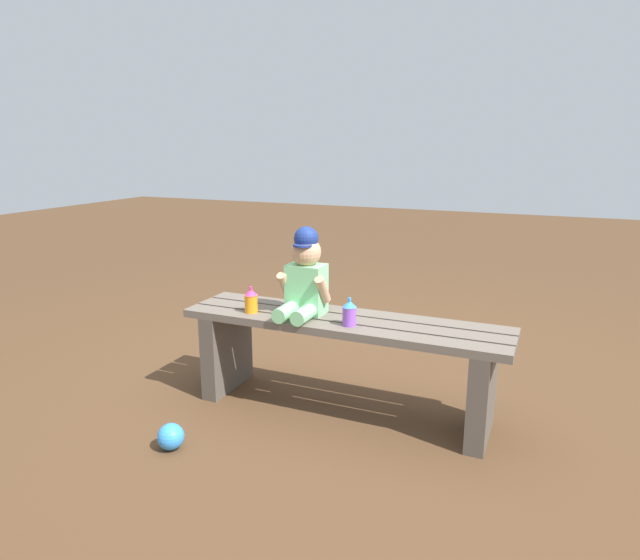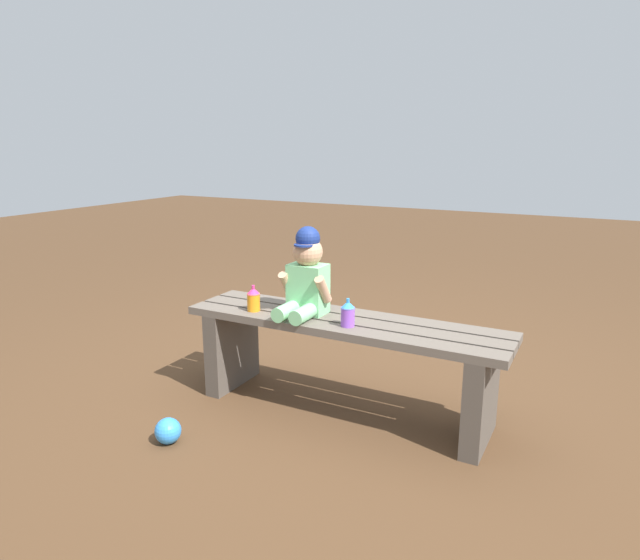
{
  "view_description": "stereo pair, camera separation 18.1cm",
  "coord_description": "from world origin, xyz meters",
  "px_view_note": "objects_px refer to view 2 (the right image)",
  "views": [
    {
      "loc": [
        0.86,
        -2.25,
        1.22
      ],
      "look_at": [
        -0.09,
        -0.05,
        0.63
      ],
      "focal_mm": 31.42,
      "sensor_mm": 36.0,
      "label": 1
    },
    {
      "loc": [
        1.02,
        -2.17,
        1.22
      ],
      "look_at": [
        -0.09,
        -0.05,
        0.63
      ],
      "focal_mm": 31.42,
      "sensor_mm": 36.0,
      "label": 2
    }
  ],
  "objects_px": {
    "child_figure": "(306,276)",
    "toy_ball": "(168,431)",
    "park_bench": "(343,350)",
    "sippy_cup_left": "(253,299)",
    "sippy_cup_right": "(348,313)"
  },
  "relations": [
    {
      "from": "sippy_cup_right",
      "to": "park_bench",
      "type": "bearing_deg",
      "value": 125.11
    },
    {
      "from": "park_bench",
      "to": "child_figure",
      "type": "height_order",
      "value": "child_figure"
    },
    {
      "from": "child_figure",
      "to": "toy_ball",
      "type": "distance_m",
      "value": 0.89
    },
    {
      "from": "park_bench",
      "to": "child_figure",
      "type": "distance_m",
      "value": 0.37
    },
    {
      "from": "child_figure",
      "to": "sippy_cup_left",
      "type": "relative_size",
      "value": 3.26
    },
    {
      "from": "sippy_cup_left",
      "to": "sippy_cup_right",
      "type": "bearing_deg",
      "value": 0.0
    },
    {
      "from": "child_figure",
      "to": "sippy_cup_left",
      "type": "height_order",
      "value": "child_figure"
    },
    {
      "from": "park_bench",
      "to": "sippy_cup_left",
      "type": "relative_size",
      "value": 12.01
    },
    {
      "from": "child_figure",
      "to": "sippy_cup_right",
      "type": "height_order",
      "value": "child_figure"
    },
    {
      "from": "sippy_cup_left",
      "to": "sippy_cup_right",
      "type": "height_order",
      "value": "same"
    },
    {
      "from": "park_bench",
      "to": "child_figure",
      "type": "bearing_deg",
      "value": -177.26
    },
    {
      "from": "sippy_cup_left",
      "to": "toy_ball",
      "type": "xyz_separation_m",
      "value": [
        -0.09,
        -0.52,
        -0.45
      ]
    },
    {
      "from": "park_bench",
      "to": "child_figure",
      "type": "relative_size",
      "value": 3.68
    },
    {
      "from": "sippy_cup_left",
      "to": "park_bench",
      "type": "bearing_deg",
      "value": 11.09
    },
    {
      "from": "child_figure",
      "to": "sippy_cup_left",
      "type": "distance_m",
      "value": 0.28
    }
  ]
}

